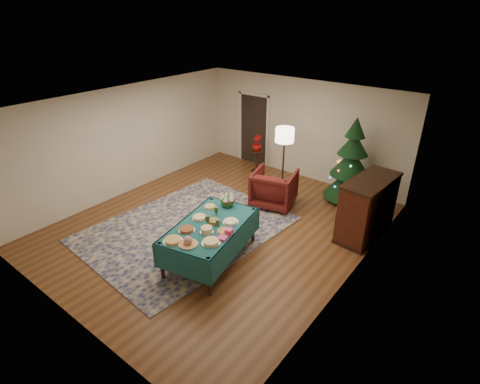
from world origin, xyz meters
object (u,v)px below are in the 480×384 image
Objects in this scene: gift_box at (229,232)px; christmas_tree at (351,164)px; buffet_table at (210,232)px; floor_lamp at (284,139)px; side_table at (257,161)px; potted_plant at (257,146)px; armchair at (274,186)px; piano at (367,208)px.

gift_box is 3.99m from christmas_tree.
floor_lamp is (-0.29, 2.99, 0.94)m from buffet_table.
side_table is 0.31× the size of christmas_tree.
armchair is at bearing -42.79° from potted_plant.
piano is at bearing 166.88° from armchair.
christmas_tree reaches higher than side_table.
piano is (2.28, -0.35, -0.92)m from floor_lamp.
armchair is 0.47× the size of christmas_tree.
floor_lamp reaches higher than gift_box.
side_table is at bearing 119.33° from gift_box.
potted_plant reaches higher than buffet_table.
potted_plant is at bearing -57.72° from armchair.
side_table is 1.41× the size of potted_plant.
floor_lamp is (-0.77, 3.01, 0.74)m from gift_box.
floor_lamp is 1.74m from christmas_tree.
buffet_table is at bearing -65.99° from potted_plant.
piano is at bearing -8.74° from floor_lamp.
christmas_tree is at bearing 34.97° from floor_lamp.
buffet_table is 1.02× the size of christmas_tree.
gift_box is 0.19× the size of side_table.
gift_box is 0.06× the size of christmas_tree.
gift_box reaches higher than buffet_table.
armchair reaches higher than potted_plant.
floor_lamp reaches higher than armchair.
side_table is (-1.77, 3.97, -0.30)m from buffet_table.
potted_plant is 3.99m from piano.
buffet_table is 3.35× the size of side_table.
armchair is 1.93m from christmas_tree.
armchair reaches higher than side_table.
side_table is (-1.52, 1.40, -0.18)m from armchair.
gift_box is 3.19m from floor_lamp.
side_table is 0.46m from potted_plant.
christmas_tree is (0.57, 3.95, 0.13)m from gift_box.
potted_plant is 0.30× the size of piano.
floor_lamp reaches higher than side_table.
christmas_tree reaches higher than floor_lamp.
piano is at bearing -19.53° from potted_plant.
christmas_tree reaches higher than armchair.
gift_box is 0.07× the size of floor_lamp.
piano reaches higher than armchair.
potted_plant is at bearing 119.33° from gift_box.
piano reaches higher than buffet_table.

